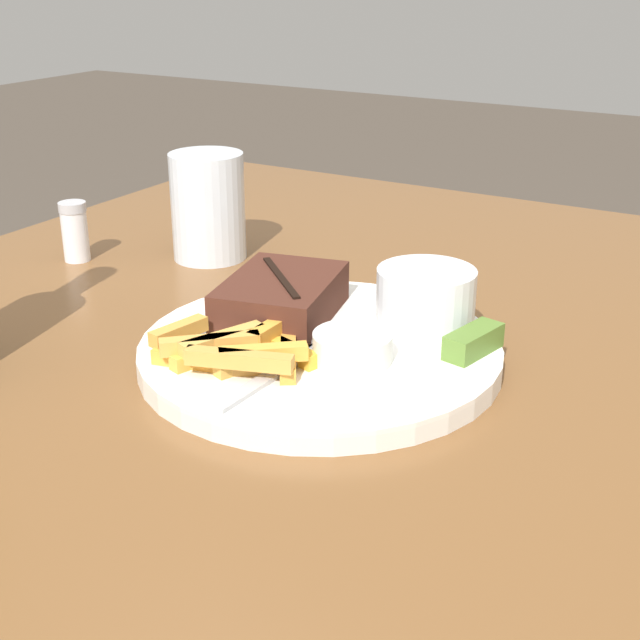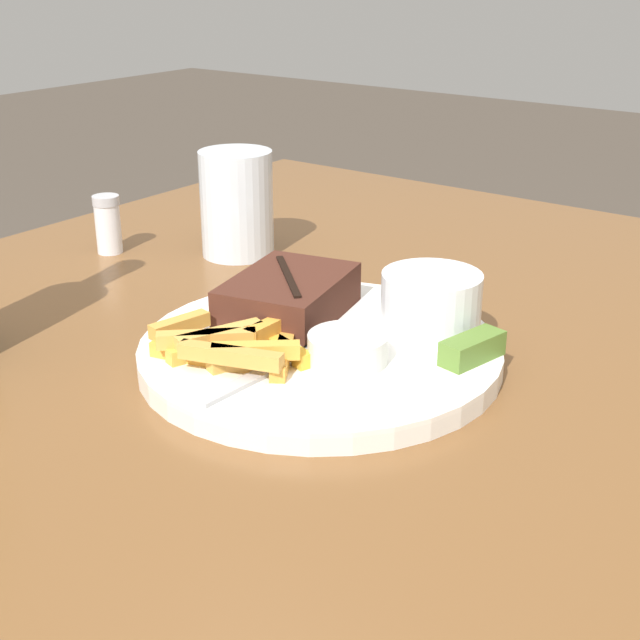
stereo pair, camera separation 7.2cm
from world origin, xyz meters
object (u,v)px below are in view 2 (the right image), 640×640
Objects in this scene: drinking_glass at (237,204)px; coleslaw_cup at (431,299)px; pickle_spear at (472,348)px; salt_shaker at (108,224)px; dinner_plate at (320,353)px; fork_utensil at (254,373)px; steak_portion at (288,296)px; dipping_sauce_cup at (348,347)px.

coleslaw_cup is at bearing -108.05° from drinking_glass.
pickle_spear is 0.38m from drinking_glass.
salt_shaker is at bearing 124.16° from drinking_glass.
drinking_glass is (0.13, 0.36, 0.03)m from pickle_spear.
dinner_plate is at bearing -125.75° from drinking_glass.
fork_utensil is at bearing -136.65° from drinking_glass.
dinner_plate is at bearing 142.28° from coleslaw_cup.
salt_shaker reaches higher than dinner_plate.
dinner_plate is at bearing -118.72° from steak_portion.
salt_shaker is at bearing 78.60° from steak_portion.
dipping_sauce_cup is 0.41m from salt_shaker.
salt_shaker is (0.11, 0.40, 0.00)m from dipping_sauce_cup.
fork_utensil is 0.35m from drinking_glass.
dinner_plate is 0.37m from salt_shaker.
steak_portion is at bearing 63.40° from dipping_sauce_cup.
dipping_sauce_cup is at bearing -113.32° from dinner_plate.
dipping_sauce_cup is (-0.02, -0.04, 0.02)m from dinner_plate.
coleslaw_cup is at bearing -19.27° from fork_utensil.
dipping_sauce_cup is at bearing -32.16° from fork_utensil.
coleslaw_cup reaches higher than pickle_spear.
salt_shaker is at bearing 75.60° from dinner_plate.
fork_utensil is 1.16× the size of drinking_glass.
steak_portion is at bearing -127.72° from drinking_glass.
drinking_glass reaches higher than fork_utensil.
steak_portion is 0.11m from dipping_sauce_cup.
dinner_plate is 2.56× the size of drinking_glass.
dipping_sauce_cup is 0.34m from drinking_glass.
fork_utensil is at bearing -153.95° from steak_portion.
pickle_spear reaches higher than fork_utensil.
dinner_plate is 0.12m from pickle_spear.
pickle_spear is at bearing -110.07° from drinking_glass.
dinner_plate is at bearing 110.76° from pickle_spear.
coleslaw_cup is 1.29× the size of salt_shaker.
drinking_glass reaches higher than pickle_spear.
dinner_plate is 4.95× the size of pickle_spear.
fork_utensil is 2.07× the size of salt_shaker.
pickle_spear is at bearing -85.96° from steak_portion.
salt_shaker is (-0.08, 0.12, -0.02)m from drinking_glass.
pickle_spear is (-0.03, -0.06, -0.02)m from coleslaw_cup.
dipping_sauce_cup is 0.46× the size of fork_utensil.
salt_shaker is (0.17, 0.36, 0.01)m from fork_utensil.
dipping_sauce_cup is at bearing -105.31° from salt_shaker.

